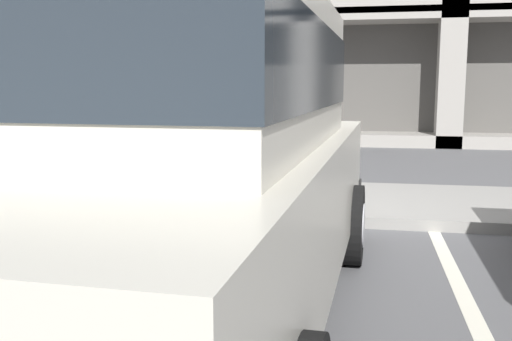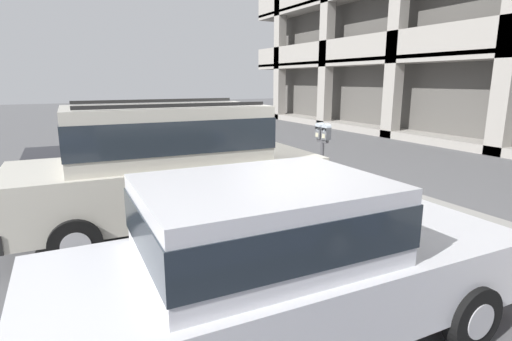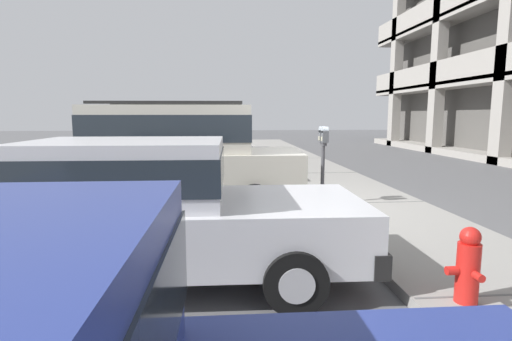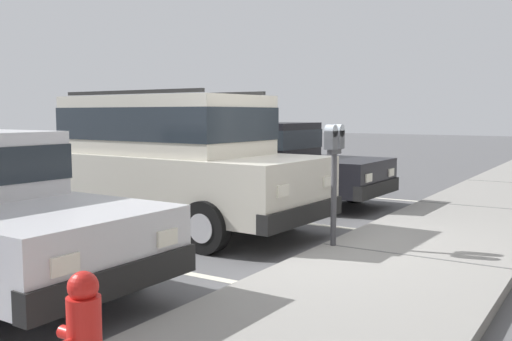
% 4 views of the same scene
% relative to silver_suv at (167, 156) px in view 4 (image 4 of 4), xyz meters
% --- Properties ---
extents(ground_plane, '(80.00, 80.00, 0.10)m').
position_rel_silver_suv_xyz_m(ground_plane, '(0.18, 2.45, -1.14)').
color(ground_plane, '#565659').
extents(sidewalk, '(40.00, 2.20, 0.12)m').
position_rel_silver_suv_xyz_m(sidewalk, '(0.18, 3.75, -1.03)').
color(sidewalk, gray).
rests_on(sidewalk, ground_plane).
extents(parking_stall_lines, '(12.81, 4.80, 0.01)m').
position_rel_silver_suv_xyz_m(parking_stall_lines, '(1.77, 1.05, -1.08)').
color(parking_stall_lines, silver).
rests_on(parking_stall_lines, ground_plane).
extents(silver_suv, '(2.15, 4.85, 2.03)m').
position_rel_silver_suv_xyz_m(silver_suv, '(0.00, 0.00, 0.00)').
color(silver_suv, beige).
rests_on(silver_suv, ground_plane).
extents(red_sedan, '(1.90, 4.51, 1.54)m').
position_rel_silver_suv_xyz_m(red_sedan, '(-3.01, -0.09, -0.27)').
color(red_sedan, black).
rests_on(red_sedan, ground_plane).
extents(parking_meter_near, '(0.35, 0.12, 1.47)m').
position_rel_silver_suv_xyz_m(parking_meter_near, '(0.19, 2.80, 0.13)').
color(parking_meter_near, '#47474C').
rests_on(parking_meter_near, sidewalk).
extents(fire_hydrant, '(0.30, 0.30, 0.70)m').
position_rel_silver_suv_xyz_m(fire_hydrant, '(4.29, 3.09, -0.62)').
color(fire_hydrant, red).
rests_on(fire_hydrant, sidewalk).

